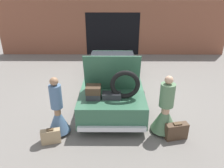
% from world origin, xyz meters
% --- Properties ---
extents(ground_plane, '(40.00, 40.00, 0.00)m').
position_xyz_m(ground_plane, '(0.00, 0.00, 0.00)').
color(ground_plane, slate).
extents(garage_wall_back, '(12.00, 0.14, 2.80)m').
position_xyz_m(garage_wall_back, '(0.00, 4.64, 1.39)').
color(garage_wall_back, brown).
rests_on(garage_wall_back, ground_plane).
extents(car, '(1.81, 5.22, 1.84)m').
position_xyz_m(car, '(0.00, -0.01, 0.56)').
color(car, '#336047').
rests_on(car, ground_plane).
extents(person_left, '(0.55, 0.55, 1.54)m').
position_xyz_m(person_left, '(-1.34, -2.39, 0.55)').
color(person_left, '#997051').
rests_on(person_left, ground_plane).
extents(person_right, '(0.68, 0.68, 1.55)m').
position_xyz_m(person_right, '(1.34, -2.30, 0.55)').
color(person_right, tan).
rests_on(person_right, ground_plane).
extents(suitcase_beside_left_person, '(0.48, 0.26, 0.39)m').
position_xyz_m(suitcase_beside_left_person, '(-1.45, -2.78, 0.18)').
color(suitcase_beside_left_person, '#9E8460').
rests_on(suitcase_beside_left_person, ground_plane).
extents(suitcase_beside_right_person, '(0.58, 0.30, 0.45)m').
position_xyz_m(suitcase_beside_right_person, '(1.58, -2.60, 0.21)').
color(suitcase_beside_right_person, '#473323').
rests_on(suitcase_beside_right_person, ground_plane).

